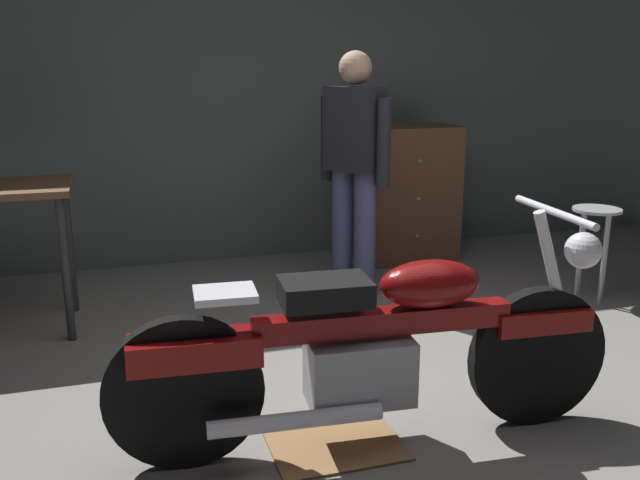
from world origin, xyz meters
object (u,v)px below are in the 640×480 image
Objects in this scene: person_standing at (354,164)px; shop_stool at (595,229)px; motorcycle at (375,345)px; wooden_dresser at (406,194)px.

shop_stool is (1.53, -0.59, -0.43)m from person_standing.
person_standing reaches higher than motorcycle.
person_standing reaches higher than shop_stool.
wooden_dresser is (-0.81, 1.30, 0.05)m from shop_stool.
motorcycle is 1.99× the size of wooden_dresser.
wooden_dresser reaches higher than shop_stool.
motorcycle is 3.42× the size of shop_stool.
shop_stool is 0.58× the size of wooden_dresser.
person_standing is at bearing 77.00° from motorcycle.
motorcycle is 2.03m from person_standing.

